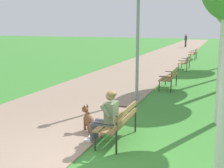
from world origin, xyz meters
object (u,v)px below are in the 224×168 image
object	(u,v)px
park_bench_near	(119,120)
pedestrian_distant	(186,41)
person_seated_on_near_bench	(107,115)
lamp_post_near	(138,46)
park_bench_furthest	(194,53)
park_bench_far	(185,61)
dog_brown	(91,123)
park_bench_mid	(170,77)

from	to	relation	value
park_bench_near	pedestrian_distant	distance (m)	31.17
person_seated_on_near_bench	lamp_post_near	bearing A→B (deg)	96.17
park_bench_near	park_bench_furthest	world-z (taller)	same
park_bench_near	pedestrian_distant	world-z (taller)	pedestrian_distant
park_bench_far	park_bench_near	bearing A→B (deg)	-90.23
park_bench_furthest	pedestrian_distant	size ratio (longest dim) A/B	0.91
pedestrian_distant	person_seated_on_near_bench	bearing A→B (deg)	-86.24
person_seated_on_near_bench	dog_brown	bearing A→B (deg)	143.13
park_bench_mid	park_bench_far	distance (m)	5.71
lamp_post_near	pedestrian_distant	distance (m)	27.65
park_bench_far	dog_brown	distance (m)	11.59
park_bench_mid	person_seated_on_near_bench	size ratio (longest dim) A/B	1.20
dog_brown	lamp_post_near	size ratio (longest dim) A/B	0.20
dog_brown	park_bench_mid	bearing A→B (deg)	80.95
park_bench_mid	dog_brown	world-z (taller)	park_bench_mid
park_bench_near	pedestrian_distant	xyz separation A→B (m)	(-2.27, 31.09, 0.33)
person_seated_on_near_bench	pedestrian_distant	bearing A→B (deg)	93.76
park_bench_mid	person_seated_on_near_bench	xyz separation A→B (m)	(-0.30, -6.31, 0.17)
person_seated_on_near_bench	lamp_post_near	world-z (taller)	lamp_post_near
park_bench_furthest	person_seated_on_near_bench	bearing A→B (deg)	-90.59
park_bench_near	pedestrian_distant	bearing A→B (deg)	94.17
park_bench_far	park_bench_furthest	bearing A→B (deg)	90.64
park_bench_near	lamp_post_near	world-z (taller)	lamp_post_near
park_bench_near	dog_brown	world-z (taller)	park_bench_near
park_bench_near	lamp_post_near	size ratio (longest dim) A/B	0.40
park_bench_furthest	person_seated_on_near_bench	world-z (taller)	person_seated_on_near_bench
park_bench_near	park_bench_far	size ratio (longest dim) A/B	1.00
lamp_post_near	dog_brown	bearing A→B (deg)	-93.78
park_bench_furthest	dog_brown	world-z (taller)	park_bench_furthest
park_bench_mid	lamp_post_near	world-z (taller)	lamp_post_near
park_bench_furthest	lamp_post_near	distance (m)	14.33
park_bench_far	pedestrian_distant	distance (m)	19.46
dog_brown	person_seated_on_near_bench	bearing A→B (deg)	-36.87
park_bench_mid	lamp_post_near	xyz separation A→B (m)	(-0.71, -2.54, 1.45)
dog_brown	pedestrian_distant	bearing A→B (deg)	92.66
dog_brown	park_bench_far	bearing A→B (deg)	85.65
park_bench_furthest	person_seated_on_near_bench	xyz separation A→B (m)	(-0.19, -18.02, 0.17)
park_bench_furthest	person_seated_on_near_bench	distance (m)	18.02
park_bench_far	dog_brown	size ratio (longest dim) A/B	1.96
park_bench_far	person_seated_on_near_bench	size ratio (longest dim) A/B	1.20
dog_brown	park_bench_furthest	bearing A→B (deg)	87.35
park_bench_far	dog_brown	world-z (taller)	park_bench_far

